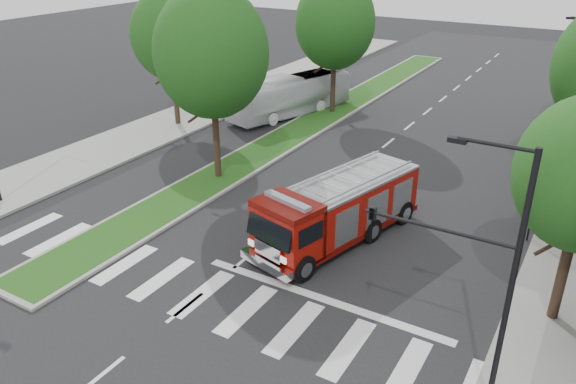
# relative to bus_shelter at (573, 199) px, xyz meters

# --- Properties ---
(ground) EXTENTS (140.00, 140.00, 0.00)m
(ground) POSITION_rel_bus_shelter_xyz_m (-11.20, -8.15, -2.04)
(ground) COLOR black
(ground) RESTS_ON ground
(sidewalk_left) EXTENTS (5.00, 80.00, 0.15)m
(sidewalk_left) POSITION_rel_bus_shelter_xyz_m (-25.70, 1.85, -1.96)
(sidewalk_left) COLOR gray
(sidewalk_left) RESTS_ON ground
(median) EXTENTS (3.00, 50.00, 0.15)m
(median) POSITION_rel_bus_shelter_xyz_m (-17.20, 9.85, -1.96)
(median) COLOR gray
(median) RESTS_ON ground
(bus_shelter) EXTENTS (3.20, 1.60, 2.61)m
(bus_shelter) POSITION_rel_bus_shelter_xyz_m (0.00, 0.00, 0.00)
(bus_shelter) COLOR black
(bus_shelter) RESTS_ON ground
(tree_median_near) EXTENTS (5.80, 5.80, 10.16)m
(tree_median_near) POSITION_rel_bus_shelter_xyz_m (-17.20, -2.15, 4.77)
(tree_median_near) COLOR black
(tree_median_near) RESTS_ON ground
(tree_median_far) EXTENTS (5.60, 5.60, 9.72)m
(tree_median_far) POSITION_rel_bus_shelter_xyz_m (-17.20, 11.85, 4.45)
(tree_median_far) COLOR black
(tree_median_far) RESTS_ON ground
(tree_left_mid) EXTENTS (5.20, 5.20, 9.16)m
(tree_left_mid) POSITION_rel_bus_shelter_xyz_m (-25.20, 3.85, 4.12)
(tree_left_mid) COLOR black
(tree_left_mid) RESTS_ON ground
(streetlight_right_near) EXTENTS (4.08, 0.22, 8.00)m
(streetlight_right_near) POSITION_rel_bus_shelter_xyz_m (-1.59, -11.65, 2.63)
(streetlight_right_near) COLOR black
(streetlight_right_near) RESTS_ON ground
(fire_engine) EXTENTS (4.72, 9.10, 3.03)m
(fire_engine) POSITION_rel_bus_shelter_xyz_m (-8.65, -4.90, -0.59)
(fire_engine) COLOR #590904
(fire_engine) RESTS_ON ground
(city_bus) EXTENTS (5.29, 10.56, 2.87)m
(city_bus) POSITION_rel_bus_shelter_xyz_m (-19.70, 10.05, -0.60)
(city_bus) COLOR silver
(city_bus) RESTS_ON ground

